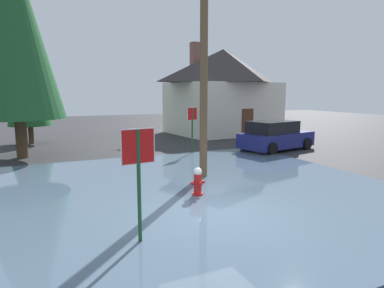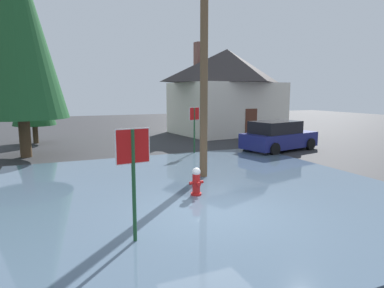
{
  "view_description": "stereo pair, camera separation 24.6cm",
  "coord_description": "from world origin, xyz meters",
  "px_view_note": "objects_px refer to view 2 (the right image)",
  "views": [
    {
      "loc": [
        -4.03,
        -7.32,
        3.1
      ],
      "look_at": [
        0.83,
        3.47,
        1.28
      ],
      "focal_mm": 31.4,
      "sensor_mm": 36.0,
      "label": 1
    },
    {
      "loc": [
        -3.81,
        -7.42,
        3.1
      ],
      "look_at": [
        0.83,
        3.47,
        1.28
      ],
      "focal_mm": 31.4,
      "sensor_mm": 36.0,
      "label": 2
    }
  ],
  "objects_px": {
    "fire_hydrant": "(196,182)",
    "stop_sign_near": "(133,162)",
    "utility_pole": "(204,37)",
    "pine_tree_mid_left": "(16,25)",
    "pine_tree_tall_left": "(32,83)",
    "parked_car": "(278,136)",
    "stop_sign_far": "(194,121)",
    "house": "(227,90)"
  },
  "relations": [
    {
      "from": "fire_hydrant",
      "to": "stop_sign_near",
      "type": "bearing_deg",
      "value": -135.59
    },
    {
      "from": "utility_pole",
      "to": "pine_tree_mid_left",
      "type": "xyz_separation_m",
      "value": [
        -6.25,
        6.97,
        1.15
      ]
    },
    {
      "from": "stop_sign_near",
      "to": "pine_tree_tall_left",
      "type": "bearing_deg",
      "value": 98.23
    },
    {
      "from": "stop_sign_near",
      "to": "parked_car",
      "type": "height_order",
      "value": "stop_sign_near"
    },
    {
      "from": "fire_hydrant",
      "to": "stop_sign_far",
      "type": "distance_m",
      "value": 7.37
    },
    {
      "from": "utility_pole",
      "to": "pine_tree_tall_left",
      "type": "height_order",
      "value": "utility_pole"
    },
    {
      "from": "stop_sign_near",
      "to": "house",
      "type": "xyz_separation_m",
      "value": [
        11.07,
        16.24,
        1.58
      ]
    },
    {
      "from": "stop_sign_far",
      "to": "parked_car",
      "type": "height_order",
      "value": "stop_sign_far"
    },
    {
      "from": "stop_sign_near",
      "to": "pine_tree_mid_left",
      "type": "relative_size",
      "value": 0.23
    },
    {
      "from": "stop_sign_near",
      "to": "stop_sign_far",
      "type": "bearing_deg",
      "value": 59.79
    },
    {
      "from": "house",
      "to": "pine_tree_mid_left",
      "type": "height_order",
      "value": "pine_tree_mid_left"
    },
    {
      "from": "pine_tree_tall_left",
      "to": "stop_sign_near",
      "type": "bearing_deg",
      "value": -81.77
    },
    {
      "from": "parked_car",
      "to": "fire_hydrant",
      "type": "bearing_deg",
      "value": -141.96
    },
    {
      "from": "stop_sign_near",
      "to": "pine_tree_tall_left",
      "type": "xyz_separation_m",
      "value": [
        -2.34,
        16.16,
        1.96
      ]
    },
    {
      "from": "stop_sign_near",
      "to": "parked_car",
      "type": "relative_size",
      "value": 0.53
    },
    {
      "from": "parked_car",
      "to": "pine_tree_tall_left",
      "type": "bearing_deg",
      "value": 146.76
    },
    {
      "from": "pine_tree_mid_left",
      "to": "stop_sign_far",
      "type": "bearing_deg",
      "value": -16.11
    },
    {
      "from": "house",
      "to": "pine_tree_mid_left",
      "type": "bearing_deg",
      "value": -160.46
    },
    {
      "from": "house",
      "to": "pine_tree_mid_left",
      "type": "xyz_separation_m",
      "value": [
        -13.7,
        -4.86,
        2.88
      ]
    },
    {
      "from": "fire_hydrant",
      "to": "house",
      "type": "distance_m",
      "value": 16.55
    },
    {
      "from": "stop_sign_near",
      "to": "stop_sign_far",
      "type": "relative_size",
      "value": 1.01
    },
    {
      "from": "utility_pole",
      "to": "house",
      "type": "xyz_separation_m",
      "value": [
        7.45,
        11.83,
        -1.73
      ]
    },
    {
      "from": "fire_hydrant",
      "to": "pine_tree_tall_left",
      "type": "bearing_deg",
      "value": 109.19
    },
    {
      "from": "utility_pole",
      "to": "parked_car",
      "type": "xyz_separation_m",
      "value": [
        6.21,
        3.77,
        -4.26
      ]
    },
    {
      "from": "pine_tree_tall_left",
      "to": "pine_tree_mid_left",
      "type": "distance_m",
      "value": 5.4
    },
    {
      "from": "utility_pole",
      "to": "house",
      "type": "distance_m",
      "value": 14.09
    },
    {
      "from": "utility_pole",
      "to": "pine_tree_tall_left",
      "type": "distance_m",
      "value": 13.25
    },
    {
      "from": "parked_car",
      "to": "stop_sign_far",
      "type": "bearing_deg",
      "value": 168.68
    },
    {
      "from": "utility_pole",
      "to": "house",
      "type": "bearing_deg",
      "value": 57.81
    },
    {
      "from": "pine_tree_tall_left",
      "to": "pine_tree_mid_left",
      "type": "relative_size",
      "value": 0.6
    },
    {
      "from": "parked_car",
      "to": "pine_tree_mid_left",
      "type": "height_order",
      "value": "pine_tree_mid_left"
    },
    {
      "from": "fire_hydrant",
      "to": "house",
      "type": "height_order",
      "value": "house"
    },
    {
      "from": "stop_sign_far",
      "to": "parked_car",
      "type": "relative_size",
      "value": 0.52
    },
    {
      "from": "parked_car",
      "to": "house",
      "type": "bearing_deg",
      "value": 81.29
    },
    {
      "from": "stop_sign_near",
      "to": "parked_car",
      "type": "bearing_deg",
      "value": 39.75
    },
    {
      "from": "stop_sign_far",
      "to": "pine_tree_mid_left",
      "type": "bearing_deg",
      "value": 163.89
    },
    {
      "from": "stop_sign_near",
      "to": "utility_pole",
      "type": "distance_m",
      "value": 6.6
    },
    {
      "from": "fire_hydrant",
      "to": "stop_sign_far",
      "type": "height_order",
      "value": "stop_sign_far"
    },
    {
      "from": "fire_hydrant",
      "to": "stop_sign_far",
      "type": "bearing_deg",
      "value": 66.98
    },
    {
      "from": "house",
      "to": "pine_tree_tall_left",
      "type": "bearing_deg",
      "value": -179.66
    },
    {
      "from": "stop_sign_near",
      "to": "pine_tree_tall_left",
      "type": "relative_size",
      "value": 0.38
    },
    {
      "from": "utility_pole",
      "to": "pine_tree_mid_left",
      "type": "height_order",
      "value": "pine_tree_mid_left"
    }
  ]
}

